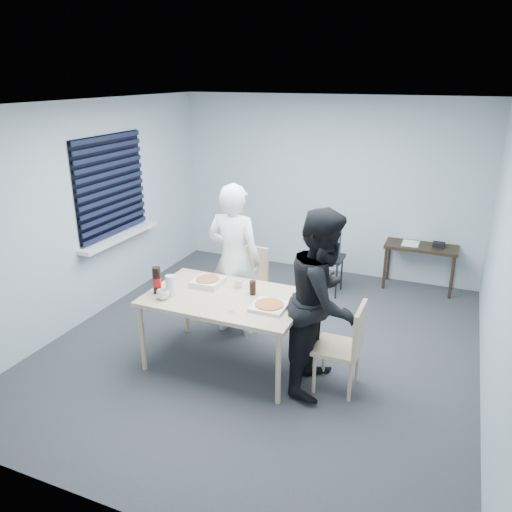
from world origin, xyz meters
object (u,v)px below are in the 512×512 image
at_px(backpack, 330,243).
at_px(person_white, 234,260).
at_px(dining_table, 226,301).
at_px(mug_a, 163,294).
at_px(mug_b, 238,283).
at_px(stool, 329,264).
at_px(side_table, 421,251).
at_px(chair_far, 249,278).
at_px(person_black, 323,301).
at_px(chair_right, 347,342).
at_px(soda_bottle, 157,281).

bearing_deg(backpack, person_white, -106.76).
relative_size(dining_table, mug_a, 12.84).
xyz_separation_m(mug_a, mug_b, (0.57, 0.55, -0.00)).
bearing_deg(stool, mug_a, -113.16).
bearing_deg(side_table, person_white, -131.62).
height_order(person_white, mug_a, person_white).
height_order(side_table, mug_b, mug_b).
relative_size(person_white, backpack, 4.61).
height_order(chair_far, mug_b, chair_far).
distance_m(dining_table, mug_b, 0.27).
relative_size(dining_table, person_white, 0.89).
bearing_deg(mug_a, side_table, 54.59).
xyz_separation_m(chair_far, backpack, (0.73, 1.06, 0.21)).
xyz_separation_m(person_black, stool, (-0.49, 2.13, -0.46)).
height_order(side_table, stool, side_table).
relative_size(dining_table, mug_b, 15.80).
xyz_separation_m(dining_table, stool, (0.51, 2.15, -0.28)).
bearing_deg(person_white, dining_table, 108.11).
relative_size(person_black, stool, 3.30).
bearing_deg(mug_b, chair_right, -11.06).
xyz_separation_m(chair_far, person_white, (-0.00, -0.41, 0.37)).
bearing_deg(soda_bottle, chair_right, 6.17).
height_order(chair_far, person_black, person_black).
distance_m(backpack, soda_bottle, 2.62).
xyz_separation_m(stool, soda_bottle, (-1.18, -2.35, 0.48)).
bearing_deg(chair_far, mug_a, -103.15).
distance_m(person_black, mug_b, 1.00).
height_order(backpack, mug_b, backpack).
bearing_deg(mug_a, chair_right, 9.90).
relative_size(person_white, mug_b, 17.70).
bearing_deg(chair_right, chair_far, 143.77).
bearing_deg(chair_far, person_black, -41.25).
bearing_deg(backpack, chair_far, -114.82).
bearing_deg(person_black, chair_right, -91.87).
height_order(dining_table, person_white, person_white).
distance_m(chair_far, side_table, 2.51).
xyz_separation_m(chair_far, chair_right, (1.46, -1.07, 0.00)).
bearing_deg(side_table, person_black, -103.23).
relative_size(backpack, soda_bottle, 1.39).
height_order(backpack, mug_a, backpack).
relative_size(side_table, mug_a, 7.85).
distance_m(chair_right, mug_b, 1.28).
xyz_separation_m(chair_right, stool, (-0.74, 2.14, -0.09)).
bearing_deg(mug_a, soda_bottle, 141.81).
distance_m(side_table, mug_b, 3.01).
bearing_deg(chair_right, mug_b, 168.94).
distance_m(backpack, mug_b, 1.95).
distance_m(person_white, stool, 1.71).
relative_size(chair_far, chair_right, 1.00).
bearing_deg(dining_table, mug_a, -151.06).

